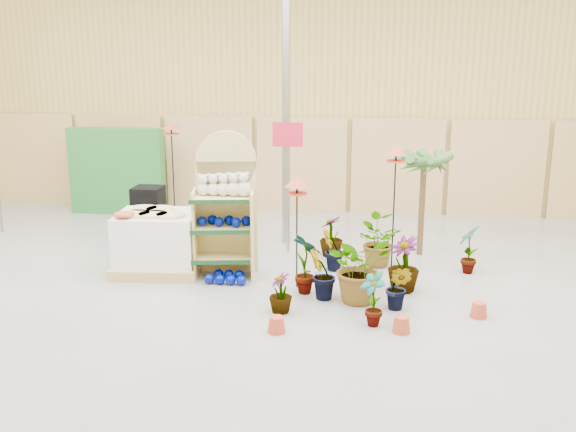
# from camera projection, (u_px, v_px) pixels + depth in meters

# --- Properties ---
(room) EXTENTS (15.20, 12.10, 4.70)m
(room) POSITION_uv_depth(u_px,v_px,m) (260.00, 137.00, 8.45)
(room) COLOR gray
(room) RESTS_ON ground
(display_shelf) EXTENTS (0.99, 0.72, 2.18)m
(display_shelf) POSITION_uv_depth(u_px,v_px,m) (226.00, 210.00, 9.64)
(display_shelf) COLOR tan
(display_shelf) RESTS_ON ground
(teddy_bears) EXTENTS (0.81, 0.22, 0.35)m
(teddy_bears) POSITION_uv_depth(u_px,v_px,m) (226.00, 186.00, 9.44)
(teddy_bears) COLOR beige
(teddy_bears) RESTS_ON display_shelf
(gazing_balls_shelf) EXTENTS (0.80, 0.27, 0.15)m
(gazing_balls_shelf) POSITION_uv_depth(u_px,v_px,m) (224.00, 221.00, 9.56)
(gazing_balls_shelf) COLOR #000D7E
(gazing_balls_shelf) RESTS_ON display_shelf
(gazing_balls_floor) EXTENTS (0.63, 0.39, 0.15)m
(gazing_balls_floor) POSITION_uv_depth(u_px,v_px,m) (227.00, 277.00, 9.45)
(gazing_balls_floor) COLOR #000D7E
(gazing_balls_floor) RESTS_ON ground
(pallet_stack) EXTENTS (1.40, 1.20, 0.97)m
(pallet_stack) POSITION_uv_depth(u_px,v_px,m) (158.00, 242.00, 9.85)
(pallet_stack) COLOR tan
(pallet_stack) RESTS_ON ground
(charcoal_planters) EXTENTS (0.50, 0.50, 1.00)m
(charcoal_planters) POSITION_uv_depth(u_px,v_px,m) (149.00, 214.00, 11.42)
(charcoal_planters) COLOR black
(charcoal_planters) RESTS_ON ground
(trellis_stock) EXTENTS (2.00, 0.30, 1.80)m
(trellis_stock) POSITION_uv_depth(u_px,v_px,m) (117.00, 171.00, 13.38)
(trellis_stock) COLOR #256D2F
(trellis_stock) RESTS_ON ground
(offer_sign) EXTENTS (0.50, 0.08, 2.20)m
(offer_sign) POSITION_uv_depth(u_px,v_px,m) (288.00, 160.00, 10.58)
(offer_sign) COLOR gray
(offer_sign) RESTS_ON ground
(bird_table_front) EXTENTS (0.34, 0.34, 1.62)m
(bird_table_front) POSITION_uv_depth(u_px,v_px,m) (297.00, 185.00, 8.93)
(bird_table_front) COLOR black
(bird_table_front) RESTS_ON ground
(bird_table_right) EXTENTS (0.34, 0.34, 1.94)m
(bird_table_right) POSITION_uv_depth(u_px,v_px,m) (396.00, 155.00, 9.70)
(bird_table_right) COLOR black
(bird_table_right) RESTS_ON ground
(bird_table_back) EXTENTS (0.34, 0.34, 2.03)m
(bird_table_back) POSITION_uv_depth(u_px,v_px,m) (171.00, 129.00, 12.26)
(bird_table_back) COLOR black
(bird_table_back) RESTS_ON ground
(palm) EXTENTS (0.70, 0.70, 1.85)m
(palm) POSITION_uv_depth(u_px,v_px,m) (424.00, 161.00, 10.41)
(palm) COLOR brown
(palm) RESTS_ON ground
(potted_plant_0) EXTENTS (0.56, 0.56, 0.89)m
(potted_plant_0) POSITION_uv_depth(u_px,v_px,m) (306.00, 263.00, 8.93)
(potted_plant_0) COLOR #36652A
(potted_plant_0) RESTS_ON ground
(potted_plant_1) EXTENTS (0.50, 0.51, 0.72)m
(potted_plant_1) POSITION_uv_depth(u_px,v_px,m) (322.00, 275.00, 8.72)
(potted_plant_1) COLOR #36652A
(potted_plant_1) RESTS_ON ground
(potted_plant_2) EXTENTS (1.18, 1.19, 1.00)m
(potted_plant_2) POSITION_uv_depth(u_px,v_px,m) (359.00, 266.00, 8.65)
(potted_plant_2) COLOR #36652A
(potted_plant_2) RESTS_ON ground
(potted_plant_3) EXTENTS (0.63, 0.63, 0.80)m
(potted_plant_3) POSITION_uv_depth(u_px,v_px,m) (403.00, 264.00, 9.04)
(potted_plant_3) COLOR #36652A
(potted_plant_3) RESTS_ON ground
(potted_plant_4) EXTENTS (0.33, 0.44, 0.77)m
(potted_plant_4) POSITION_uv_depth(u_px,v_px,m) (469.00, 249.00, 9.80)
(potted_plant_4) COLOR #36652A
(potted_plant_4) RESTS_ON ground
(potted_plant_5) EXTENTS (0.47, 0.47, 0.67)m
(potted_plant_5) POSITION_uv_depth(u_px,v_px,m) (332.00, 250.00, 9.90)
(potted_plant_5) COLOR #36652A
(potted_plant_5) RESTS_ON ground
(potted_plant_6) EXTENTS (0.95, 0.95, 0.80)m
(potted_plant_6) POSITION_uv_depth(u_px,v_px,m) (375.00, 241.00, 10.14)
(potted_plant_6) COLOR #36652A
(potted_plant_6) RESTS_ON ground
(potted_plant_7) EXTENTS (0.40, 0.40, 0.54)m
(potted_plant_7) POSITION_uv_depth(u_px,v_px,m) (281.00, 293.00, 8.31)
(potted_plant_7) COLOR #36652A
(potted_plant_7) RESTS_ON ground
(potted_plant_8) EXTENTS (0.43, 0.45, 0.71)m
(potted_plant_8) POSITION_uv_depth(u_px,v_px,m) (373.00, 299.00, 7.89)
(potted_plant_8) COLOR #36652A
(potted_plant_8) RESTS_ON ground
(potted_plant_9) EXTENTS (0.42, 0.39, 0.62)m
(potted_plant_9) POSITION_uv_depth(u_px,v_px,m) (398.00, 288.00, 8.39)
(potted_plant_9) COLOR #36652A
(potted_plant_9) RESTS_ON ground
(potted_plant_11) EXTENTS (0.52, 0.52, 0.69)m
(potted_plant_11) POSITION_uv_depth(u_px,v_px,m) (331.00, 236.00, 10.62)
(potted_plant_11) COLOR #36652A
(potted_plant_11) RESTS_ON ground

